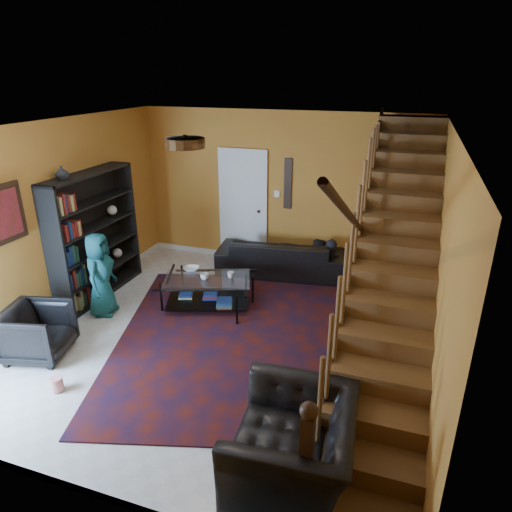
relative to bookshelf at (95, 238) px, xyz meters
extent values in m
plane|color=beige|center=(2.40, -0.60, -0.96)|extent=(5.50, 5.50, 0.00)
plane|color=#C1852B|center=(2.40, 2.15, 0.44)|extent=(5.20, 0.00, 5.20)
plane|color=#C1852B|center=(2.40, -3.35, 0.44)|extent=(5.20, 0.00, 5.20)
plane|color=#C1852B|center=(-0.20, -0.60, 0.44)|extent=(0.00, 5.50, 5.50)
plane|color=#C1852B|center=(5.00, -0.60, 0.44)|extent=(0.00, 5.50, 5.50)
plane|color=white|center=(2.40, -0.60, 1.84)|extent=(5.50, 5.50, 0.00)
cube|color=silver|center=(2.40, 2.14, -0.91)|extent=(5.20, 0.02, 0.10)
cube|color=silver|center=(-0.19, -0.60, -0.91)|extent=(0.02, 5.50, 0.10)
cube|color=#C1852B|center=(4.53, -0.60, 0.36)|extent=(0.95, 4.92, 2.83)
cube|color=black|center=(4.07, -0.60, 0.44)|extent=(0.04, 5.02, 3.02)
cylinder|color=black|center=(4.10, -0.60, 0.89)|extent=(0.07, 4.20, 2.44)
cube|color=black|center=(4.10, -3.00, -0.41)|extent=(0.10, 0.10, 1.10)
cube|color=black|center=(0.00, 0.00, 0.04)|extent=(0.35, 1.80, 2.00)
cube|color=black|center=(0.00, 0.00, -0.56)|extent=(0.35, 1.72, 0.03)
cube|color=black|center=(0.00, 0.00, 0.20)|extent=(0.35, 1.72, 0.03)
cube|color=silver|center=(1.70, 2.12, 0.06)|extent=(0.82, 0.05, 2.05)
cube|color=black|center=(2.55, 2.13, 0.59)|extent=(0.14, 0.03, 0.90)
cylinder|color=#3F2814|center=(2.40, -1.40, 1.78)|extent=(0.40, 0.40, 0.10)
cube|color=#44120C|center=(2.74, -0.53, -0.95)|extent=(4.46, 4.80, 0.02)
imported|color=black|center=(2.58, 1.70, -0.64)|extent=(2.35, 1.18, 0.66)
imported|color=black|center=(0.35, -1.77, -0.62)|extent=(0.91, 0.90, 0.69)
imported|color=black|center=(3.90, -2.61, -0.58)|extent=(1.12, 1.26, 0.78)
imported|color=black|center=(3.45, 1.75, -0.82)|extent=(0.46, 0.33, 1.19)
imported|color=black|center=(3.22, 1.75, -0.83)|extent=(0.58, 0.46, 1.16)
imported|color=#1A5763|center=(0.45, -0.57, -0.33)|extent=(0.52, 0.69, 1.27)
cube|color=black|center=(1.26, -0.26, -0.72)|extent=(0.04, 0.04, 0.48)
cube|color=black|center=(2.48, -0.26, -0.72)|extent=(0.04, 0.04, 0.48)
cube|color=black|center=(1.26, 0.43, -0.72)|extent=(0.04, 0.04, 0.48)
cube|color=black|center=(2.48, 0.43, -0.72)|extent=(0.04, 0.04, 0.48)
cube|color=black|center=(1.87, 0.09, -0.84)|extent=(1.38, 1.06, 0.02)
cube|color=silver|center=(1.87, 0.09, -0.48)|extent=(1.46, 1.14, 0.02)
imported|color=#999999|center=(1.84, 0.06, -0.43)|extent=(0.14, 0.14, 0.10)
imported|color=#999999|center=(2.19, 0.25, -0.43)|extent=(0.11, 0.11, 0.09)
imported|color=#999999|center=(1.52, 0.29, -0.45)|extent=(0.29, 0.29, 0.06)
imported|color=#999999|center=(0.00, -0.50, 1.13)|extent=(0.18, 0.18, 0.19)
cylinder|color=red|center=(1.06, -2.29, -0.86)|extent=(0.16, 0.16, 0.16)
camera|label=1|loc=(4.58, -5.59, 2.46)|focal=32.00mm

